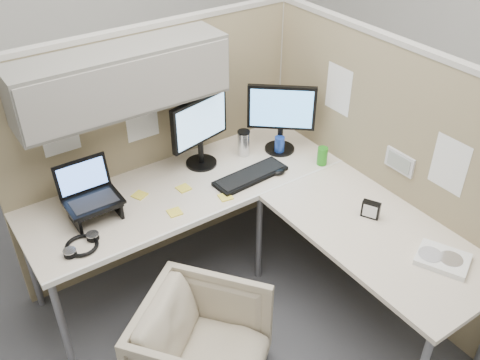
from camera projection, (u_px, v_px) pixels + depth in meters
ground at (249, 314)px, 3.37m from camera, size 4.50×4.50×0.00m
partition_back at (142, 118)px, 3.21m from camera, size 2.00×0.36×1.63m
partition_right at (376, 167)px, 3.28m from camera, size 0.07×2.03×1.63m
desk at (255, 211)px, 3.12m from camera, size 2.00×1.98×0.73m
office_chair at (202, 345)px, 2.79m from camera, size 0.84×0.83×0.63m
monitor_left at (200, 127)px, 3.31m from camera, size 0.44×0.20×0.47m
monitor_right at (281, 113)px, 3.45m from camera, size 0.36×0.31×0.47m
laptop_station at (91, 198)px, 2.95m from camera, size 0.30×0.26×0.31m
keyboard at (251, 176)px, 3.33m from camera, size 0.50×0.19×0.02m
mouse at (279, 172)px, 3.36m from camera, size 0.09×0.06×0.03m
travel_mug at (244, 143)px, 3.51m from camera, size 0.08×0.08×0.18m
soda_can_green at (322, 156)px, 3.43m from camera, size 0.07×0.07×0.12m
soda_can_silver at (279, 145)px, 3.54m from camera, size 0.07×0.07×0.12m
sticky_note_b at (226, 197)px, 3.16m from camera, size 0.09×0.09×0.01m
sticky_note_a at (175, 212)px, 3.04m from camera, size 0.08×0.08×0.01m
sticky_note_d at (184, 188)px, 3.23m from camera, size 0.08×0.08×0.01m
sticky_note_c at (140, 195)px, 3.18m from camera, size 0.10×0.10×0.01m
headphones at (82, 245)px, 2.79m from camera, size 0.23×0.23×0.03m
paper_stack at (443, 259)px, 2.71m from camera, size 0.29×0.31×0.03m
desk_clock at (371, 210)px, 2.98m from camera, size 0.08×0.11×0.10m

